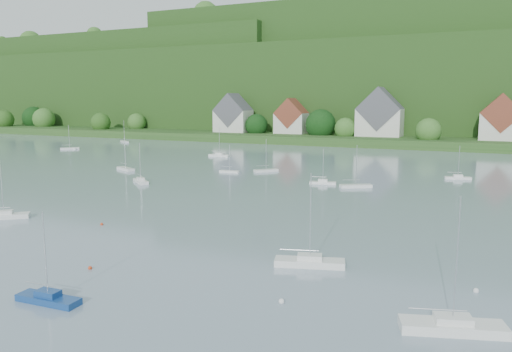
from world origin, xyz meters
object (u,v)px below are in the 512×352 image
at_px(near_sailboat_1, 48,298).
at_px(near_sailboat_6, 4,215).
at_px(near_sailboat_3, 310,261).
at_px(near_sailboat_4, 453,325).

distance_m(near_sailboat_1, near_sailboat_6, 33.91).
distance_m(near_sailboat_1, near_sailboat_3, 23.90).
bearing_deg(near_sailboat_1, near_sailboat_4, 12.29).
height_order(near_sailboat_1, near_sailboat_4, near_sailboat_4).
distance_m(near_sailboat_3, near_sailboat_4, 16.50).
xyz_separation_m(near_sailboat_3, near_sailboat_4, (13.64, -9.27, 0.02)).
relative_size(near_sailboat_3, near_sailboat_6, 1.06).
xyz_separation_m(near_sailboat_1, near_sailboat_3, (16.51, 17.28, 0.05)).
distance_m(near_sailboat_4, near_sailboat_6, 59.40).
xyz_separation_m(near_sailboat_1, near_sailboat_4, (30.15, 8.01, 0.07)).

